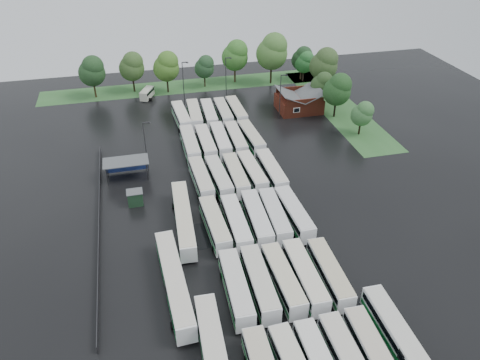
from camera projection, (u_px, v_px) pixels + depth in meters
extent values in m
plane|color=black|center=(246.00, 235.00, 73.04)|extent=(160.00, 160.00, 0.00)
cube|color=maroon|center=(299.00, 104.00, 111.89)|extent=(10.00, 8.00, 3.40)
cube|color=#4C4F51|center=(289.00, 94.00, 109.99)|extent=(5.07, 8.60, 2.19)
cube|color=#4C4F51|center=(309.00, 92.00, 110.98)|extent=(5.07, 8.60, 2.19)
cube|color=maroon|center=(305.00, 102.00, 107.43)|extent=(9.00, 0.20, 1.20)
cube|color=silver|center=(297.00, 110.00, 108.02)|extent=(1.60, 0.12, 1.20)
cylinder|color=#2D2D30|center=(107.00, 177.00, 84.33)|extent=(0.16, 0.16, 3.40)
cylinder|color=#2D2D30|center=(147.00, 172.00, 85.76)|extent=(0.16, 0.16, 3.40)
cylinder|color=#2D2D30|center=(107.00, 168.00, 86.94)|extent=(0.16, 0.16, 3.40)
cylinder|color=#2D2D30|center=(146.00, 163.00, 88.38)|extent=(0.16, 0.16, 3.40)
cube|color=#4C4F51|center=(126.00, 161.00, 85.38)|extent=(8.20, 4.20, 0.15)
cube|color=navy|center=(127.00, 165.00, 87.96)|extent=(7.60, 0.08, 2.60)
cube|color=#15321C|center=(135.00, 198.00, 79.43)|extent=(2.50, 2.00, 2.50)
cube|color=#4C4F51|center=(134.00, 192.00, 78.73)|extent=(2.70, 2.20, 0.12)
cube|color=#2F622C|center=(194.00, 85.00, 126.41)|extent=(80.00, 10.00, 0.01)
cube|color=#2F622C|center=(337.00, 106.00, 114.80)|extent=(10.00, 50.00, 0.01)
cube|color=#2D2D30|center=(99.00, 222.00, 74.83)|extent=(0.10, 50.00, 1.20)
cylinder|color=black|center=(256.00, 358.00, 53.74)|extent=(2.59, 0.98, 0.98)
cylinder|color=black|center=(285.00, 354.00, 54.26)|extent=(2.53, 0.95, 0.95)
cylinder|color=black|center=(308.00, 349.00, 54.82)|extent=(2.51, 0.94, 0.94)
cube|color=black|center=(349.00, 360.00, 51.32)|extent=(2.59, 11.63, 0.89)
cube|color=beige|center=(350.00, 354.00, 50.84)|extent=(2.43, 11.75, 0.12)
cylinder|color=black|center=(333.00, 343.00, 55.54)|extent=(2.57, 0.97, 0.97)
cube|color=white|center=(373.00, 355.00, 52.53)|extent=(2.90, 11.98, 2.73)
cube|color=black|center=(374.00, 352.00, 52.24)|extent=(2.95, 11.50, 0.87)
cube|color=#146E2E|center=(372.00, 358.00, 52.86)|extent=(2.94, 11.74, 0.60)
cube|color=beige|center=(375.00, 347.00, 51.77)|extent=(2.79, 11.62, 0.12)
cylinder|color=black|center=(357.00, 336.00, 56.38)|extent=(2.53, 0.95, 0.95)
cube|color=white|center=(236.00, 288.00, 61.06)|extent=(2.93, 12.39, 2.82)
cube|color=black|center=(236.00, 285.00, 60.75)|extent=(2.98, 11.90, 0.90)
cube|color=#0B7122|center=(236.00, 291.00, 61.39)|extent=(2.97, 12.14, 0.62)
cube|color=silver|center=(236.00, 280.00, 60.27)|extent=(2.82, 12.02, 0.12)
cylinder|color=black|center=(243.00, 318.00, 58.60)|extent=(2.62, 0.99, 0.99)
cylinder|color=black|center=(230.00, 275.00, 65.04)|extent=(2.62, 0.99, 0.99)
cube|color=white|center=(259.00, 283.00, 61.80)|extent=(2.84, 12.37, 2.82)
cube|color=black|center=(259.00, 280.00, 61.49)|extent=(2.89, 11.88, 0.90)
cube|color=#196A2E|center=(259.00, 286.00, 62.13)|extent=(2.89, 12.12, 0.62)
cube|color=beige|center=(260.00, 275.00, 61.01)|extent=(2.73, 11.99, 0.12)
cylinder|color=black|center=(267.00, 313.00, 59.34)|extent=(2.62, 0.98, 0.98)
cylinder|color=black|center=(252.00, 271.00, 65.78)|extent=(2.62, 0.98, 0.98)
cube|color=white|center=(283.00, 280.00, 62.40)|extent=(2.77, 12.08, 2.76)
cube|color=black|center=(283.00, 277.00, 62.10)|extent=(2.82, 11.60, 0.88)
cube|color=#1C6333|center=(283.00, 283.00, 62.73)|extent=(2.81, 11.84, 0.61)
cube|color=beige|center=(284.00, 272.00, 61.63)|extent=(2.66, 11.72, 0.12)
cylinder|color=black|center=(292.00, 308.00, 60.00)|extent=(2.56, 0.96, 0.96)
cylinder|color=black|center=(274.00, 268.00, 66.29)|extent=(2.56, 0.96, 0.96)
cube|color=white|center=(305.00, 276.00, 62.88)|extent=(2.70, 12.40, 2.83)
cube|color=black|center=(305.00, 273.00, 62.57)|extent=(2.76, 11.90, 0.91)
cube|color=#127430|center=(304.00, 279.00, 63.21)|extent=(2.75, 12.15, 0.62)
cube|color=beige|center=(306.00, 268.00, 62.08)|extent=(2.59, 12.02, 0.12)
cylinder|color=black|center=(315.00, 305.00, 60.41)|extent=(2.63, 0.99, 0.99)
cylinder|color=black|center=(294.00, 264.00, 66.88)|extent=(2.63, 0.99, 0.99)
cube|color=white|center=(330.00, 273.00, 63.40)|extent=(2.77, 11.94, 2.72)
cube|color=black|center=(330.00, 271.00, 63.10)|extent=(2.82, 11.46, 0.87)
cube|color=#1D602E|center=(329.00, 277.00, 63.72)|extent=(2.81, 11.70, 0.60)
cube|color=beige|center=(331.00, 266.00, 62.63)|extent=(2.66, 11.58, 0.12)
cylinder|color=black|center=(340.00, 301.00, 61.02)|extent=(2.52, 0.95, 0.95)
cylinder|color=black|center=(318.00, 262.00, 67.24)|extent=(2.52, 0.95, 0.95)
cube|color=white|center=(215.00, 225.00, 72.34)|extent=(2.99, 12.15, 2.76)
cube|color=black|center=(215.00, 222.00, 72.04)|extent=(3.03, 11.67, 0.88)
cube|color=#146E2D|center=(215.00, 228.00, 72.67)|extent=(3.03, 11.91, 0.61)
cube|color=beige|center=(215.00, 217.00, 71.57)|extent=(2.87, 11.79, 0.12)
cylinder|color=black|center=(220.00, 247.00, 69.93)|extent=(2.56, 0.96, 0.96)
cylinder|color=black|center=(211.00, 217.00, 76.25)|extent=(2.56, 0.96, 0.96)
cube|color=white|center=(236.00, 223.00, 72.55)|extent=(2.69, 12.25, 2.80)
cube|color=black|center=(236.00, 221.00, 72.25)|extent=(2.75, 11.76, 0.90)
cube|color=#176528|center=(236.00, 227.00, 72.88)|extent=(2.74, 12.00, 0.62)
cube|color=silver|center=(236.00, 216.00, 71.77)|extent=(2.59, 11.88, 0.12)
cylinder|color=black|center=(242.00, 247.00, 70.11)|extent=(2.60, 0.98, 0.98)
cylinder|color=black|center=(231.00, 216.00, 76.50)|extent=(2.60, 0.98, 0.98)
cube|color=white|center=(257.00, 219.00, 73.50)|extent=(3.05, 12.55, 2.86)
cube|color=black|center=(257.00, 216.00, 73.19)|extent=(3.10, 12.05, 0.91)
cube|color=#186730|center=(257.00, 222.00, 73.84)|extent=(3.10, 12.30, 0.63)
cube|color=silver|center=(257.00, 211.00, 72.70)|extent=(2.94, 12.17, 0.12)
cylinder|color=black|center=(263.00, 242.00, 71.01)|extent=(2.65, 1.00, 1.00)
cylinder|color=black|center=(250.00, 211.00, 77.53)|extent=(2.65, 1.00, 1.00)
cube|color=white|center=(275.00, 216.00, 74.19)|extent=(3.05, 12.24, 2.78)
cube|color=black|center=(275.00, 213.00, 73.89)|extent=(3.09, 11.75, 0.89)
cube|color=#176328|center=(274.00, 219.00, 74.52)|extent=(3.09, 12.00, 0.61)
cube|color=silver|center=(275.00, 209.00, 73.41)|extent=(2.93, 11.87, 0.12)
cylinder|color=black|center=(282.00, 238.00, 71.76)|extent=(2.58, 0.97, 0.97)
cylinder|color=black|center=(267.00, 209.00, 78.12)|extent=(2.58, 0.97, 0.97)
cube|color=white|center=(294.00, 214.00, 74.67)|extent=(2.89, 12.27, 2.80)
cube|color=black|center=(294.00, 211.00, 74.37)|extent=(2.93, 11.79, 0.90)
cube|color=#097228|center=(294.00, 217.00, 75.01)|extent=(2.93, 12.03, 0.62)
cube|color=silver|center=(294.00, 206.00, 73.89)|extent=(2.78, 11.91, 0.12)
cylinder|color=black|center=(302.00, 236.00, 72.24)|extent=(2.59, 0.98, 0.98)
cylinder|color=black|center=(286.00, 207.00, 78.62)|extent=(2.59, 0.98, 0.98)
cube|color=white|center=(201.00, 179.00, 83.45)|extent=(2.87, 11.97, 2.72)
cube|color=black|center=(201.00, 176.00, 83.15)|extent=(2.91, 11.49, 0.87)
cube|color=#21743C|center=(201.00, 182.00, 83.77)|extent=(2.91, 11.73, 0.60)
cube|color=beige|center=(201.00, 172.00, 82.68)|extent=(2.76, 11.61, 0.12)
cylinder|color=black|center=(205.00, 197.00, 81.07)|extent=(2.53, 0.95, 0.95)
cylinder|color=black|center=(198.00, 175.00, 87.29)|extent=(2.53, 0.95, 0.95)
cube|color=white|center=(219.00, 178.00, 83.87)|extent=(3.06, 11.99, 2.72)
cube|color=black|center=(219.00, 175.00, 83.57)|extent=(3.10, 11.52, 0.87)
cube|color=#15722F|center=(219.00, 180.00, 84.19)|extent=(3.10, 11.75, 0.60)
cube|color=beige|center=(219.00, 171.00, 83.11)|extent=(2.94, 11.63, 0.12)
cylinder|color=black|center=(223.00, 195.00, 81.50)|extent=(2.52, 0.95, 0.95)
cylinder|color=black|center=(215.00, 173.00, 87.71)|extent=(2.52, 0.95, 0.95)
cube|color=white|center=(236.00, 175.00, 84.46)|extent=(2.51, 11.99, 2.75)
cube|color=black|center=(236.00, 173.00, 84.17)|extent=(2.57, 11.51, 0.88)
cube|color=#0B6720|center=(236.00, 178.00, 84.79)|extent=(2.56, 11.75, 0.60)
cube|color=beige|center=(236.00, 169.00, 83.69)|extent=(2.41, 11.63, 0.12)
cylinder|color=black|center=(241.00, 193.00, 82.07)|extent=(2.55, 0.96, 0.96)
cylinder|color=black|center=(231.00, 171.00, 88.34)|extent=(2.55, 0.96, 0.96)
cube|color=white|center=(252.00, 172.00, 85.37)|extent=(2.98, 12.01, 2.73)
cube|color=black|center=(252.00, 170.00, 85.07)|extent=(3.02, 11.54, 0.87)
cube|color=#11722F|center=(252.00, 175.00, 85.69)|extent=(3.02, 11.77, 0.60)
cube|color=beige|center=(252.00, 166.00, 84.60)|extent=(2.86, 11.65, 0.12)
cylinder|color=black|center=(258.00, 190.00, 82.99)|extent=(2.53, 0.95, 0.95)
cylinder|color=black|center=(247.00, 168.00, 89.22)|extent=(2.53, 0.95, 0.95)
cube|color=white|center=(271.00, 171.00, 85.54)|extent=(2.73, 12.32, 2.82)
cube|color=black|center=(271.00, 169.00, 85.24)|extent=(2.78, 11.83, 0.90)
cube|color=#1D6930|center=(271.00, 174.00, 85.88)|extent=(2.78, 12.07, 0.62)
cube|color=beige|center=(272.00, 164.00, 84.76)|extent=(2.62, 11.95, 0.12)
cylinder|color=black|center=(277.00, 189.00, 83.09)|extent=(2.61, 0.98, 0.98)
cylinder|color=black|center=(265.00, 167.00, 89.52)|extent=(2.61, 0.98, 0.98)
cube|color=white|center=(190.00, 145.00, 94.15)|extent=(2.63, 12.46, 2.85)
cube|color=black|center=(190.00, 142.00, 93.84)|extent=(2.69, 11.96, 0.91)
cube|color=#10682B|center=(190.00, 147.00, 94.49)|extent=(2.68, 12.21, 0.63)
cube|color=beige|center=(190.00, 138.00, 93.35)|extent=(2.53, 12.08, 0.12)
cylinder|color=black|center=(193.00, 160.00, 91.67)|extent=(2.64, 1.00, 1.00)
cylinder|color=black|center=(188.00, 142.00, 98.18)|extent=(2.64, 1.00, 1.00)
cube|color=white|center=(206.00, 143.00, 94.77)|extent=(2.57, 12.12, 2.77)
cube|color=black|center=(206.00, 141.00, 94.47)|extent=(2.62, 11.63, 0.89)
cube|color=#13692B|center=(206.00, 146.00, 95.10)|extent=(2.61, 11.87, 0.61)
cube|color=silver|center=(205.00, 137.00, 94.00)|extent=(2.46, 11.75, 0.12)
cylinder|color=black|center=(209.00, 158.00, 92.36)|extent=(2.57, 0.97, 0.97)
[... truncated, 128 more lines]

